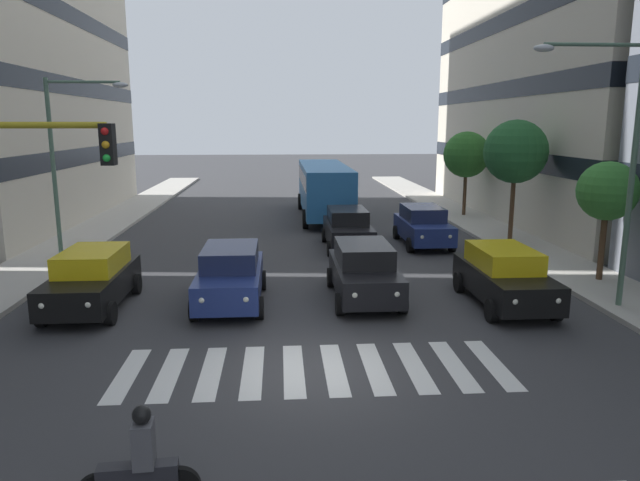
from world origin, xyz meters
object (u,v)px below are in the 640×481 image
(street_lamp_left, at_px, (617,148))
(street_tree_3, at_px, (467,155))
(car_3, at_px, (92,279))
(street_lamp_right, at_px, (66,150))
(car_0, at_px, (504,276))
(bus_behind_traffic, at_px, (324,185))
(motorcycle_with_rider, at_px, (140,468))
(street_tree_1, at_px, (607,192))
(car_row2_0, at_px, (423,225))
(car_row2_1, at_px, (348,228))
(car_2, at_px, (231,275))
(street_tree_2, at_px, (516,152))
(car_1, at_px, (364,271))

(street_lamp_left, xyz_separation_m, street_tree_3, (-1.32, -16.94, -1.09))
(car_3, distance_m, street_lamp_right, 6.98)
(car_0, distance_m, bus_behind_traffic, 17.37)
(motorcycle_with_rider, bearing_deg, street_lamp_right, -68.40)
(motorcycle_with_rider, height_order, street_lamp_right, street_lamp_right)
(motorcycle_with_rider, bearing_deg, street_tree_1, -139.56)
(car_row2_0, bearing_deg, street_lamp_right, 10.63)
(car_row2_1, height_order, street_lamp_right, street_lamp_right)
(bus_behind_traffic, height_order, motorcycle_with_rider, bus_behind_traffic)
(bus_behind_traffic, bearing_deg, car_2, 75.93)
(street_lamp_left, bearing_deg, street_tree_2, -96.28)
(car_0, height_order, street_tree_2, street_tree_2)
(bus_behind_traffic, relative_size, street_lamp_right, 1.54)
(bus_behind_traffic, height_order, street_lamp_left, street_lamp_left)
(car_row2_1, xyz_separation_m, street_tree_1, (-7.85, 6.20, 2.24))
(car_3, relative_size, street_tree_2, 0.83)
(bus_behind_traffic, xyz_separation_m, street_tree_2, (-7.76, 8.18, 2.24))
(car_3, bearing_deg, car_row2_1, -137.36)
(street_tree_1, bearing_deg, car_row2_0, -56.52)
(street_tree_1, distance_m, street_tree_2, 6.72)
(car_row2_1, bearing_deg, motorcycle_with_rider, 73.96)
(car_row2_1, relative_size, street_tree_1, 1.12)
(car_3, relative_size, street_lamp_right, 0.65)
(car_row2_1, relative_size, street_lamp_right, 0.65)
(bus_behind_traffic, xyz_separation_m, street_tree_1, (-8.21, 14.81, 1.27))
(car_2, height_order, street_tree_1, street_tree_1)
(car_2, height_order, bus_behind_traffic, bus_behind_traffic)
(car_row2_0, height_order, street_tree_3, street_tree_3)
(car_3, bearing_deg, street_tree_2, -152.66)
(street_lamp_right, distance_m, street_tree_2, 18.39)
(street_tree_2, bearing_deg, car_3, 27.34)
(car_0, relative_size, street_tree_1, 1.12)
(car_row2_1, height_order, bus_behind_traffic, bus_behind_traffic)
(bus_behind_traffic, height_order, street_tree_1, street_tree_1)
(car_0, relative_size, street_lamp_right, 0.65)
(motorcycle_with_rider, xyz_separation_m, street_lamp_left, (-11.27, -8.09, 4.02))
(car_2, relative_size, car_row2_1, 1.00)
(motorcycle_with_rider, bearing_deg, bus_behind_traffic, -100.03)
(street_lamp_right, relative_size, street_tree_2, 1.27)
(car_1, relative_size, street_tree_1, 1.12)
(street_lamp_right, bearing_deg, street_lamp_left, 158.39)
(street_tree_1, xyz_separation_m, street_tree_3, (0.16, -14.17, 0.45))
(car_1, xyz_separation_m, street_tree_1, (-8.21, -1.18, 2.24))
(car_1, bearing_deg, car_2, 2.57)
(motorcycle_with_rider, xyz_separation_m, street_tree_3, (-12.59, -25.03, 2.94))
(car_0, distance_m, street_lamp_right, 16.10)
(car_0, distance_m, street_lamp_left, 4.68)
(car_row2_1, relative_size, motorcycle_with_rider, 2.61)
(car_row2_0, relative_size, bus_behind_traffic, 0.42)
(car_1, height_order, street_tree_2, street_tree_2)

